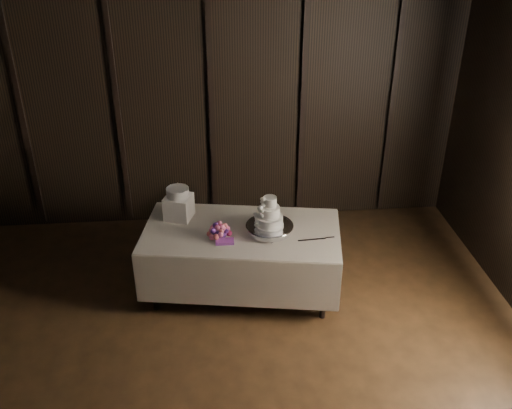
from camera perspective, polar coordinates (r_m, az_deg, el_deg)
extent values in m
cube|color=black|center=(3.13, -4.26, 14.73)|extent=(6.04, 7.04, 0.04)
cube|color=black|center=(6.95, -4.49, 9.66)|extent=(6.04, 0.04, 3.04)
cube|color=beige|center=(5.79, -1.48, -2.62)|extent=(2.12, 1.34, 0.01)
cube|color=white|center=(6.01, -1.43, -5.87)|extent=(1.95, 1.20, 0.71)
cylinder|color=silver|center=(5.72, 1.36, -2.48)|extent=(0.57, 0.57, 0.09)
cylinder|color=white|center=(5.67, 1.38, -1.63)|extent=(0.27, 0.27, 0.11)
cylinder|color=white|center=(5.61, 1.39, -0.70)|extent=(0.19, 0.19, 0.11)
cylinder|color=white|center=(5.56, 1.40, 0.25)|extent=(0.13, 0.13, 0.11)
cube|color=white|center=(6.00, -7.73, -0.24)|extent=(0.33, 0.33, 0.25)
cylinder|color=white|center=(5.92, -7.83, 1.21)|extent=(0.30, 0.30, 0.09)
cube|color=silver|center=(5.65, 5.60, -3.52)|extent=(0.37, 0.05, 0.01)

